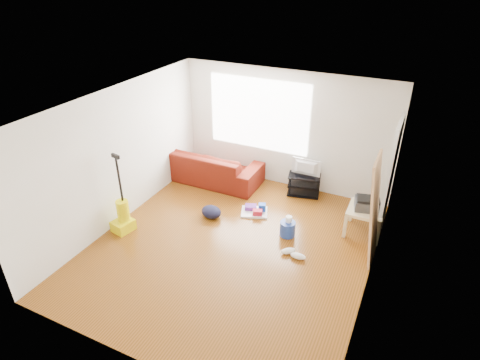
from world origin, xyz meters
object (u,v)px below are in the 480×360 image
at_px(cleaning_tray, 255,210).
at_px(backpack, 212,217).
at_px(vacuum, 123,217).
at_px(tv_stand, 304,185).
at_px(side_table, 366,213).
at_px(bucket, 287,235).
at_px(sofa, 209,179).

xyz_separation_m(cleaning_tray, backpack, (-0.71, -0.49, -0.05)).
distance_m(backpack, vacuum, 1.64).
bearing_deg(vacuum, cleaning_tray, 49.80).
bearing_deg(vacuum, tv_stand, 57.07).
bearing_deg(side_table, bucket, -151.03).
height_order(tv_stand, bucket, tv_stand).
relative_size(tv_stand, side_table, 1.15).
bearing_deg(sofa, backpack, 121.45).
distance_m(tv_stand, side_table, 1.62).
bearing_deg(cleaning_tray, bucket, -27.16).
xyz_separation_m(side_table, vacuum, (-3.95, -1.78, -0.15)).
height_order(sofa, side_table, side_table).
relative_size(side_table, cleaning_tray, 1.02).
relative_size(sofa, side_table, 3.82).
bearing_deg(backpack, tv_stand, 63.04).
bearing_deg(side_table, cleaning_tray, -172.81).
bearing_deg(vacuum, backpack, 51.74).
bearing_deg(sofa, cleaning_tray, 151.57).
relative_size(sofa, backpack, 5.85).
height_order(tv_stand, backpack, tv_stand).
xyz_separation_m(sofa, side_table, (3.51, -0.56, 0.42)).
xyz_separation_m(side_table, cleaning_tray, (-2.01, -0.25, -0.37)).
height_order(side_table, cleaning_tray, side_table).
xyz_separation_m(tv_stand, side_table, (1.38, -0.83, 0.19)).
height_order(sofa, tv_stand, tv_stand).
relative_size(cleaning_tray, vacuum, 0.41).
bearing_deg(side_table, tv_stand, 149.01).
bearing_deg(tv_stand, vacuum, -146.72).
bearing_deg(side_table, sofa, 170.95).
xyz_separation_m(bucket, vacuum, (-2.75, -1.11, 0.28)).
height_order(tv_stand, side_table, side_table).
bearing_deg(bucket, tv_stand, 96.76).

